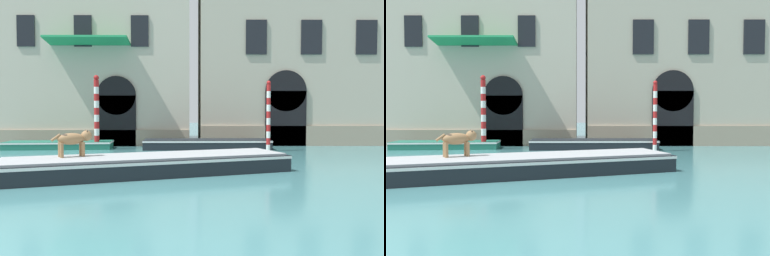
{
  "view_description": "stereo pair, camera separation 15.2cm",
  "coord_description": "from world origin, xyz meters",
  "views": [
    {
      "loc": [
        4.55,
        -4.06,
        1.9
      ],
      "look_at": [
        4.71,
        11.94,
        1.2
      ],
      "focal_mm": 35.0,
      "sensor_mm": 36.0,
      "label": 1
    },
    {
      "loc": [
        4.7,
        -4.06,
        1.9
      ],
      "look_at": [
        4.71,
        11.94,
        1.2
      ],
      "focal_mm": 35.0,
      "sensor_mm": 36.0,
      "label": 2
    }
  ],
  "objects": [
    {
      "name": "boat_moored_near_palazzo",
      "position": [
        -2.05,
        15.08,
        0.21
      ],
      "size": [
        5.39,
        1.89,
        0.39
      ],
      "rotation": [
        0.0,
        0.0,
        0.07
      ],
      "color": "#1E6651",
      "rests_on": "ground_plane"
    },
    {
      "name": "dog_on_deck",
      "position": [
        1.19,
        6.94,
        1.09
      ],
      "size": [
        1.06,
        0.74,
        0.79
      ],
      "rotation": [
        0.0,
        0.0,
        0.53
      ],
      "color": "#997047",
      "rests_on": "boat_foreground"
    },
    {
      "name": "boat_foreground",
      "position": [
        3.38,
        7.28,
        0.31
      ],
      "size": [
        8.91,
        4.76,
        0.58
      ],
      "rotation": [
        0.0,
        0.0,
        0.32
      ],
      "color": "black",
      "rests_on": "ground_plane"
    },
    {
      "name": "mooring_pole_1",
      "position": [
        8.38,
        13.75,
        1.7
      ],
      "size": [
        0.2,
        0.2,
        3.38
      ],
      "color": "white",
      "rests_on": "ground_plane"
    },
    {
      "name": "boat_moored_far",
      "position": [
        5.49,
        14.98,
        0.25
      ],
      "size": [
        6.4,
        1.85,
        0.48
      ],
      "rotation": [
        0.0,
        0.0,
        0.01
      ],
      "color": "black",
      "rests_on": "ground_plane"
    },
    {
      "name": "palazzo_right",
      "position": [
        12.82,
        19.59,
        8.31
      ],
      "size": [
        15.17,
        6.13,
        16.65
      ],
      "color": "#B2A893",
      "rests_on": "ground_plane"
    },
    {
      "name": "palazzo_left",
      "position": [
        -1.2,
        19.59,
        7.49
      ],
      "size": [
        11.62,
        7.4,
        15.02
      ],
      "color": "#BCB29E",
      "rests_on": "ground_plane"
    },
    {
      "name": "mooring_pole_0",
      "position": [
        -0.06,
        14.74,
        1.88
      ],
      "size": [
        0.26,
        0.26,
        3.73
      ],
      "color": "white",
      "rests_on": "ground_plane"
    }
  ]
}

